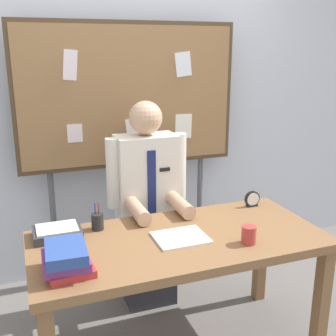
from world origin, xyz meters
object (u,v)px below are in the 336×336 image
at_px(book_stack, 67,259).
at_px(coffee_mug, 249,235).
at_px(desk_clock, 252,199).
at_px(paper_tray, 57,232).
at_px(desk, 179,252).
at_px(person, 147,213).
at_px(pen_holder, 97,221).
at_px(open_notebook, 181,238).
at_px(bulletin_board, 129,99).

height_order(book_stack, coffee_mug, book_stack).
distance_m(desk_clock, paper_tray, 1.26).
height_order(desk, person, person).
bearing_deg(person, pen_holder, -141.10).
xyz_separation_m(book_stack, coffee_mug, (0.95, -0.03, -0.02)).
relative_size(person, book_stack, 5.36).
distance_m(desk, coffee_mug, 0.40).
distance_m(open_notebook, pen_holder, 0.49).
bearing_deg(open_notebook, coffee_mug, -29.27).
relative_size(coffee_mug, paper_tray, 0.38).
xyz_separation_m(bulletin_board, open_notebook, (0.00, -1.00, -0.65)).
bearing_deg(person, open_notebook, -89.98).
xyz_separation_m(desk, pen_holder, (-0.40, 0.26, 0.14)).
distance_m(book_stack, open_notebook, 0.65).
height_order(person, paper_tray, person).
bearing_deg(bulletin_board, coffee_mug, -74.89).
relative_size(desk_clock, pen_holder, 0.66).
height_order(bulletin_board, desk_clock, bulletin_board).
bearing_deg(book_stack, desk, 14.86).
bearing_deg(bulletin_board, desk, -90.01).
bearing_deg(bulletin_board, open_notebook, -89.99).
xyz_separation_m(person, coffee_mug, (0.32, -0.78, 0.13)).
height_order(desk, paper_tray, paper_tray).
distance_m(pen_holder, paper_tray, 0.23).
bearing_deg(desk_clock, pen_holder, -179.46).
xyz_separation_m(bulletin_board, paper_tray, (-0.63, -0.75, -0.62)).
relative_size(person, paper_tray, 5.50).
bearing_deg(open_notebook, bulletin_board, 90.01).
bearing_deg(desk, pen_holder, 147.11).
relative_size(person, bulletin_board, 0.74).
relative_size(book_stack, open_notebook, 0.94).
xyz_separation_m(desk, book_stack, (-0.63, -0.17, 0.16)).
relative_size(desk, desk_clock, 15.47).
xyz_separation_m(book_stack, desk_clock, (1.25, 0.44, -0.02)).
height_order(pen_holder, paper_tray, pen_holder).
distance_m(person, book_stack, 0.99).
distance_m(person, bulletin_board, 0.83).
bearing_deg(pen_holder, desk_clock, 0.54).
distance_m(coffee_mug, pen_holder, 0.85).
bearing_deg(pen_holder, person, 38.90).
xyz_separation_m(coffee_mug, pen_holder, (-0.72, 0.46, -0.00)).
distance_m(person, desk_clock, 0.71).
distance_m(bulletin_board, open_notebook, 1.19).
height_order(bulletin_board, paper_tray, bulletin_board).
relative_size(book_stack, pen_holder, 1.67).
distance_m(desk, desk_clock, 0.70).
bearing_deg(pen_holder, open_notebook, -34.84).
xyz_separation_m(desk, open_notebook, (0.00, -0.02, 0.10)).
xyz_separation_m(book_stack, paper_tray, (-0.00, 0.40, -0.04)).
xyz_separation_m(open_notebook, desk_clock, (0.63, 0.29, 0.04)).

